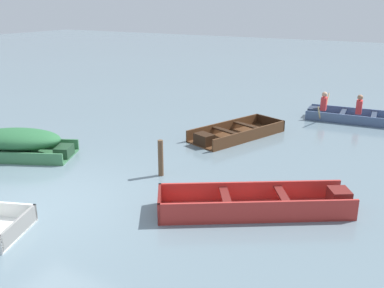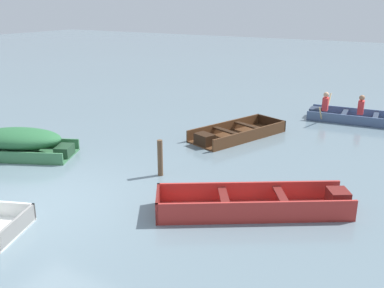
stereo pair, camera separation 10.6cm
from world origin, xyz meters
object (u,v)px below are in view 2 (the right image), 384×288
object	(u,v)px
skiff_red_near_moored	(260,205)
mooring_post	(160,158)
skiff_green_far_moored	(19,141)
skiff_dark_varnish_mid_moored	(235,134)
rowboat_slate_blue_with_crew	(353,116)

from	to	relation	value
skiff_red_near_moored	mooring_post	size ratio (longest dim) A/B	4.18
mooring_post	skiff_green_far_moored	bearing A→B (deg)	-168.99
skiff_dark_varnish_mid_moored	mooring_post	xyz separation A→B (m)	(-0.24, -3.41, 0.30)
skiff_red_near_moored	skiff_green_far_moored	bearing A→B (deg)	-177.94
skiff_red_near_moored	rowboat_slate_blue_with_crew	world-z (taller)	rowboat_slate_blue_with_crew
skiff_dark_varnish_mid_moored	rowboat_slate_blue_with_crew	world-z (taller)	rowboat_slate_blue_with_crew
skiff_dark_varnish_mid_moored	skiff_green_far_moored	world-z (taller)	skiff_green_far_moored
skiff_red_near_moored	skiff_dark_varnish_mid_moored	world-z (taller)	skiff_red_near_moored
mooring_post	skiff_dark_varnish_mid_moored	bearing A→B (deg)	85.94
rowboat_slate_blue_with_crew	skiff_red_near_moored	bearing A→B (deg)	-91.49
skiff_green_far_moored	skiff_red_near_moored	bearing A→B (deg)	2.06
skiff_red_near_moored	skiff_dark_varnish_mid_moored	xyz separation A→B (m)	(-2.37, 3.93, -0.03)
skiff_dark_varnish_mid_moored	rowboat_slate_blue_with_crew	distance (m)	4.48
skiff_green_far_moored	mooring_post	bearing A→B (deg)	11.01
skiff_green_far_moored	rowboat_slate_blue_with_crew	bearing A→B (deg)	49.69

